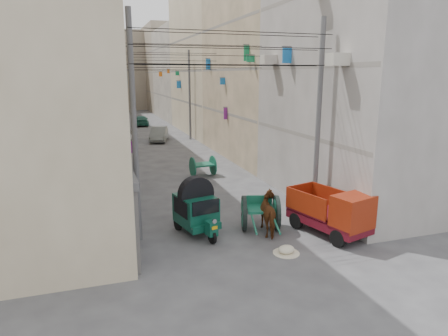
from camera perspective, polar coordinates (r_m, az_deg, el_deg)
name	(u,v)px	position (r m, az deg, el deg)	size (l,w,h in m)	color
ground	(311,311)	(11.00, 12.31, -19.36)	(140.00, 140.00, 0.00)	#404043
building_row_left	(55,68)	(42.14, -23.01, 13.00)	(8.00, 62.00, 14.00)	beige
building_row_right	(216,69)	(43.97, -1.16, 13.98)	(8.00, 62.00, 14.00)	#A9A39F
end_cap_building	(119,71)	(74.06, -14.81, 13.28)	(22.00, 10.00, 13.00)	gray
shutters_left	(120,173)	(18.81, -14.63, -0.67)	(0.18, 14.40, 2.88)	#48484D
signboards	(162,108)	(30.06, -8.84, 8.41)	(8.22, 40.52, 5.67)	#188450
ac_units	(303,36)	(17.84, 11.16, 18.01)	(0.70, 6.55, 3.35)	beige
utility_poles	(174,105)	(25.45, -7.09, 8.90)	(7.40, 22.20, 8.00)	#535356
overhead_cables	(182,58)	(22.85, -5.96, 15.40)	(7.40, 22.52, 1.12)	black
auto_rickshaw	(196,208)	(15.11, -3.98, -5.68)	(1.70, 2.46, 1.67)	black
tonga_cart	(260,212)	(15.48, 5.22, -6.32)	(1.94, 3.20, 1.36)	black
mini_truck	(336,215)	(15.27, 15.71, -6.49)	(2.18, 3.41, 1.78)	black
second_cart	(203,166)	(23.55, -3.04, 0.34)	(1.43, 1.29, 1.18)	#145740
feed_sack	(286,249)	(13.84, 8.89, -11.42)	(0.56, 0.45, 0.28)	beige
horse	(271,214)	(15.24, 6.77, -6.49)	(0.81, 1.79, 1.51)	maroon
distant_car_white	(125,136)	(36.05, -13.92, 4.41)	(1.39, 3.46, 1.18)	silver
distant_car_grey	(159,134)	(36.51, -9.28, 4.80)	(1.34, 3.84, 1.27)	slate
distant_car_green	(141,121)	(48.34, -11.75, 6.64)	(1.59, 3.90, 1.13)	#226352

